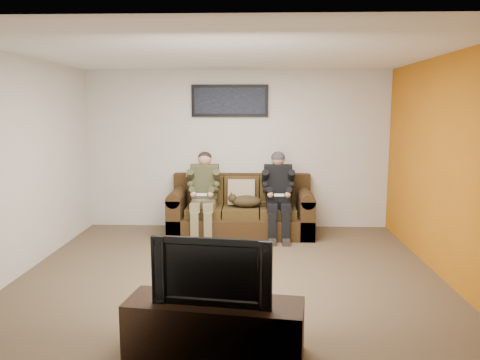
{
  "coord_description": "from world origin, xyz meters",
  "views": [
    {
      "loc": [
        0.29,
        -5.49,
        1.97
      ],
      "look_at": [
        0.07,
        1.2,
        0.95
      ],
      "focal_mm": 35.0,
      "sensor_mm": 36.0,
      "label": 1
    }
  ],
  "objects_px": {
    "cat": "(245,201)",
    "framed_poster": "(230,101)",
    "person_right": "(278,189)",
    "tv_stand": "(214,328)",
    "sofa": "(241,211)",
    "television": "(214,269)",
    "person_left": "(204,189)"
  },
  "relations": [
    {
      "from": "person_right",
      "to": "framed_poster",
      "type": "bearing_deg",
      "value": 143.56
    },
    {
      "from": "person_right",
      "to": "television",
      "type": "relative_size",
      "value": 1.38
    },
    {
      "from": "person_left",
      "to": "television",
      "type": "bearing_deg",
      "value": -82.5
    },
    {
      "from": "television",
      "to": "cat",
      "type": "bearing_deg",
      "value": 95.35
    },
    {
      "from": "sofa",
      "to": "person_left",
      "type": "height_order",
      "value": "person_left"
    },
    {
      "from": "person_right",
      "to": "television",
      "type": "height_order",
      "value": "person_right"
    },
    {
      "from": "sofa",
      "to": "cat",
      "type": "bearing_deg",
      "value": -67.62
    },
    {
      "from": "cat",
      "to": "person_left",
      "type": "bearing_deg",
      "value": -177.76
    },
    {
      "from": "tv_stand",
      "to": "person_right",
      "type": "bearing_deg",
      "value": 87.34
    },
    {
      "from": "person_left",
      "to": "framed_poster",
      "type": "bearing_deg",
      "value": 56.75
    },
    {
      "from": "tv_stand",
      "to": "person_left",
      "type": "bearing_deg",
      "value": 105.54
    },
    {
      "from": "cat",
      "to": "tv_stand",
      "type": "bearing_deg",
      "value": -92.69
    },
    {
      "from": "sofa",
      "to": "television",
      "type": "bearing_deg",
      "value": -91.56
    },
    {
      "from": "cat",
      "to": "framed_poster",
      "type": "height_order",
      "value": "framed_poster"
    },
    {
      "from": "tv_stand",
      "to": "television",
      "type": "xyz_separation_m",
      "value": [
        0.0,
        0.0,
        0.5
      ]
    },
    {
      "from": "framed_poster",
      "to": "tv_stand",
      "type": "xyz_separation_m",
      "value": [
        0.1,
        -4.17,
        -1.88
      ]
    },
    {
      "from": "person_right",
      "to": "sofa",
      "type": "bearing_deg",
      "value": 162.02
    },
    {
      "from": "sofa",
      "to": "cat",
      "type": "distance_m",
      "value": 0.27
    },
    {
      "from": "person_left",
      "to": "person_right",
      "type": "distance_m",
      "value": 1.15
    },
    {
      "from": "person_left",
      "to": "framed_poster",
      "type": "xyz_separation_m",
      "value": [
        0.38,
        0.57,
        1.37
      ]
    },
    {
      "from": "person_left",
      "to": "person_right",
      "type": "xyz_separation_m",
      "value": [
        1.15,
        0.0,
        0.0
      ]
    },
    {
      "from": "person_right",
      "to": "tv_stand",
      "type": "height_order",
      "value": "person_right"
    },
    {
      "from": "sofa",
      "to": "person_right",
      "type": "distance_m",
      "value": 0.72
    },
    {
      "from": "framed_poster",
      "to": "cat",
      "type": "bearing_deg",
      "value": -64.06
    },
    {
      "from": "person_right",
      "to": "framed_poster",
      "type": "height_order",
      "value": "framed_poster"
    },
    {
      "from": "person_left",
      "to": "television",
      "type": "relative_size",
      "value": 1.37
    },
    {
      "from": "framed_poster",
      "to": "tv_stand",
      "type": "distance_m",
      "value": 4.57
    },
    {
      "from": "person_left",
      "to": "person_right",
      "type": "height_order",
      "value": "person_right"
    },
    {
      "from": "person_right",
      "to": "framed_poster",
      "type": "distance_m",
      "value": 1.67
    },
    {
      "from": "person_right",
      "to": "television",
      "type": "bearing_deg",
      "value": -100.7
    },
    {
      "from": "framed_poster",
      "to": "television",
      "type": "xyz_separation_m",
      "value": [
        0.1,
        -4.17,
        -1.38
      ]
    },
    {
      "from": "cat",
      "to": "framed_poster",
      "type": "xyz_separation_m",
      "value": [
        -0.27,
        0.55,
        1.55
      ]
    }
  ]
}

